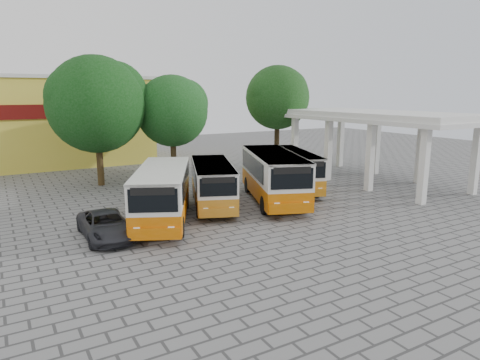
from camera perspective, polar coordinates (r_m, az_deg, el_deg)
ground at (r=25.11m, az=7.31°, el=-4.22°), size 90.00×90.00×0.00m
terminal_shelter at (r=34.30m, az=17.63°, el=7.90°), size 6.80×15.80×5.40m
shophouse_block at (r=45.39m, az=-25.39°, el=7.16°), size 20.40×10.40×8.30m
bus_far_left at (r=22.98m, az=-10.27°, el=-1.48°), size 5.67×8.66×2.91m
bus_centre_left at (r=25.83m, az=-3.67°, el=-0.22°), size 4.71×7.82×2.63m
bus_centre_right at (r=26.89m, az=4.49°, el=0.83°), size 5.53×9.20×3.10m
bus_far_right at (r=30.43m, az=6.93°, el=1.64°), size 4.75×8.13×2.74m
tree_left at (r=33.00m, az=-18.52°, el=9.95°), size 7.35×7.00×9.46m
tree_middle at (r=34.43m, az=-8.95°, el=9.39°), size 5.88×5.60×8.18m
tree_right at (r=39.68m, az=5.10°, el=11.16°), size 6.05×5.77×9.23m
parked_car at (r=21.35m, az=-17.45°, el=-5.78°), size 2.09×4.51×1.25m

